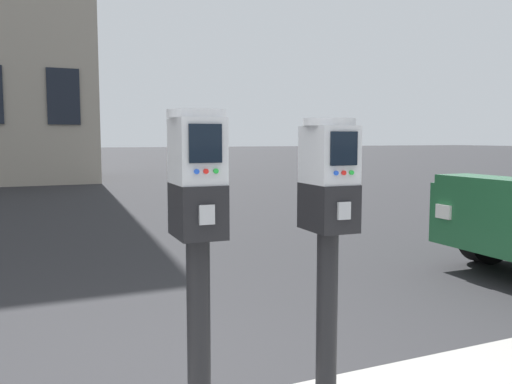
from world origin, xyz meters
TOP-DOWN VIEW (x-y plane):
  - parking_meter_near_kerb at (0.01, -0.18)m, footprint 0.22×0.26m
  - parking_meter_twin_adjacent at (0.58, -0.18)m, footprint 0.22×0.26m

SIDE VIEW (x-z plane):
  - parking_meter_twin_adjacent at x=0.58m, z-range 0.39..1.69m
  - parking_meter_near_kerb at x=0.01m, z-range 0.39..1.72m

